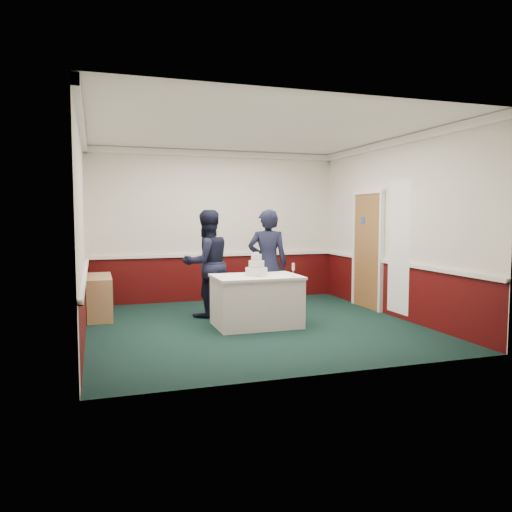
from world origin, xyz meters
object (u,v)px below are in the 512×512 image
object	(u,v)px
wedding_cake	(256,268)
person_man	(207,263)
sideboard	(100,297)
champagne_flute	(293,267)
cake_table	(256,300)
person_woman	(268,264)
cake_knife	(259,277)

from	to	relation	value
wedding_cake	person_man	distance (m)	1.12
sideboard	person_man	distance (m)	1.89
sideboard	champagne_flute	xyz separation A→B (m)	(2.81, -1.73, 0.58)
cake_table	person_woman	world-z (taller)	person_woman
sideboard	person_man	world-z (taller)	person_man
cake_knife	champagne_flute	bearing A→B (deg)	-31.85
sideboard	wedding_cake	distance (m)	2.78
person_woman	cake_knife	bearing A→B (deg)	81.76
person_man	champagne_flute	bearing A→B (deg)	114.28
person_woman	cake_table	bearing A→B (deg)	76.09
sideboard	champagne_flute	size ratio (longest dim) A/B	5.85
cake_knife	sideboard	bearing A→B (deg)	120.93
sideboard	wedding_cake	bearing A→B (deg)	-32.02
wedding_cake	cake_knife	world-z (taller)	wedding_cake
cake_table	cake_knife	world-z (taller)	cake_knife
champagne_flute	cake_table	bearing A→B (deg)	150.75
sideboard	person_man	size ratio (longest dim) A/B	0.66
wedding_cake	champagne_flute	size ratio (longest dim) A/B	1.78
cake_knife	champagne_flute	distance (m)	0.55
cake_table	person_man	distance (m)	1.23
cake_knife	person_woman	xyz separation A→B (m)	(0.42, 0.77, 0.12)
cake_knife	person_woman	bearing A→B (deg)	38.47
wedding_cake	person_woman	bearing A→B (deg)	56.07
sideboard	cake_knife	distance (m)	2.85
cake_table	person_woman	size ratio (longest dim) A/B	0.72
cake_knife	champagne_flute	world-z (taller)	champagne_flute
wedding_cake	cake_table	bearing A→B (deg)	-90.00
cake_table	person_man	size ratio (longest dim) A/B	0.73
cake_table	wedding_cake	size ratio (longest dim) A/B	3.63
wedding_cake	person_man	xyz separation A→B (m)	(-0.57, 0.97, 0.00)
wedding_cake	person_man	bearing A→B (deg)	120.52
cake_table	person_man	xyz separation A→B (m)	(-0.57, 0.97, 0.50)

